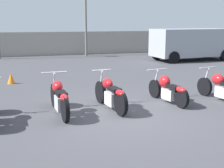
# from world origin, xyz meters

# --- Properties ---
(ground_plane) EXTENTS (60.00, 60.00, 0.00)m
(ground_plane) POSITION_xyz_m (0.00, 0.00, 0.00)
(ground_plane) COLOR #424247
(fence_back) EXTENTS (40.00, 0.04, 1.65)m
(fence_back) POSITION_xyz_m (0.00, 14.90, 0.83)
(fence_back) COLOR #9E998E
(fence_back) RESTS_ON ground_plane
(motorcycle_slot_1) EXTENTS (0.71, 2.12, 1.03)m
(motorcycle_slot_1) POSITION_xyz_m (-1.55, 0.44, 0.43)
(motorcycle_slot_1) COLOR black
(motorcycle_slot_1) RESTS_ON ground_plane
(motorcycle_slot_2) EXTENTS (0.58, 2.06, 1.03)m
(motorcycle_slot_2) POSITION_xyz_m (-0.13, 0.49, 0.43)
(motorcycle_slot_2) COLOR black
(motorcycle_slot_2) RESTS_ON ground_plane
(motorcycle_slot_3) EXTENTS (0.72, 1.92, 0.94)m
(motorcycle_slot_3) POSITION_xyz_m (1.72, 0.68, 0.41)
(motorcycle_slot_3) COLOR black
(motorcycle_slot_3) RESTS_ON ground_plane
(motorcycle_slot_4) EXTENTS (0.69, 2.05, 0.97)m
(motorcycle_slot_4) POSITION_xyz_m (3.42, 0.37, 0.41)
(motorcycle_slot_4) COLOR black
(motorcycle_slot_4) RESTS_ON ground_plane
(parked_van) EXTENTS (4.97, 2.43, 1.93)m
(parked_van) POSITION_xyz_m (7.83, 9.57, 1.09)
(parked_van) COLOR #999EA8
(parked_van) RESTS_ON ground_plane
(traffic_cone_near) EXTENTS (0.30, 0.30, 0.42)m
(traffic_cone_near) POSITION_xyz_m (-2.81, 5.08, 0.21)
(traffic_cone_near) COLOR orange
(traffic_cone_near) RESTS_ON ground_plane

